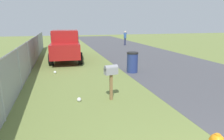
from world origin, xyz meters
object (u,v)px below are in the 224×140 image
Objects in this scene: mailbox at (111,72)px; pedestrian at (125,37)px; trash_bin at (132,62)px; pickup_truck at (66,44)px.

mailbox is 0.74× the size of pedestrian.
trash_bin is at bearing -44.16° from mailbox.
trash_bin is at bearing -57.04° from pedestrian.
pickup_truck reaches higher than pedestrian.
mailbox reaches higher than trash_bin.
pickup_truck is (7.76, 1.12, 0.14)m from mailbox.
pickup_truck reaches higher than mailbox.
pedestrian is (15.20, -5.94, -0.01)m from mailbox.
pickup_truck is at bearing -3.52° from mailbox.
mailbox is at bearing 147.54° from trash_bin.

